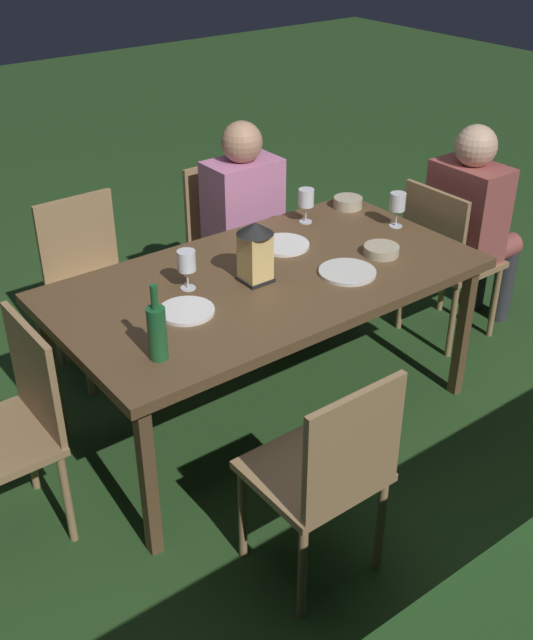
# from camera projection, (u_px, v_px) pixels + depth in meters

# --- Properties ---
(ground_plane) EXTENTS (16.00, 16.00, 0.00)m
(ground_plane) POSITION_uv_depth(u_px,v_px,m) (266.00, 413.00, 3.63)
(ground_plane) COLOR #26471E
(dining_table) EXTENTS (1.83, 0.97, 0.73)m
(dining_table) POSITION_uv_depth(u_px,v_px,m) (266.00, 286.00, 3.28)
(dining_table) COLOR brown
(dining_table) RESTS_ON ground
(chair_side_left_a) EXTENTS (0.42, 0.40, 0.87)m
(chair_side_left_a) POSITION_uv_depth(u_px,v_px,m) (229.00, 236.00, 4.20)
(chair_side_left_a) COLOR #9E7A51
(chair_side_left_a) RESTS_ON ground
(person_in_pink) EXTENTS (0.38, 0.47, 1.15)m
(person_in_pink) POSITION_uv_depth(u_px,v_px,m) (250.00, 222.00, 3.98)
(person_in_pink) COLOR #C675A3
(person_in_pink) RESTS_ON ground
(chair_head_far) EXTENTS (0.40, 0.42, 0.87)m
(chair_head_far) POSITION_uv_depth(u_px,v_px,m) (11.00, 425.00, 2.77)
(chair_head_far) COLOR #9E7A51
(chair_head_far) RESTS_ON ground
(chair_side_right_b) EXTENTS (0.42, 0.40, 0.87)m
(chair_side_right_b) POSITION_uv_depth(u_px,v_px,m) (327.00, 471.00, 2.56)
(chair_side_right_b) COLOR #9E7A51
(chair_side_right_b) RESTS_ON ground
(chair_side_left_b) EXTENTS (0.42, 0.40, 0.87)m
(chair_side_left_b) POSITION_uv_depth(u_px,v_px,m) (92.00, 278.00, 3.77)
(chair_side_left_b) COLOR #9E7A51
(chair_side_left_b) RESTS_ON ground
(chair_head_near) EXTENTS (0.40, 0.42, 0.87)m
(chair_head_near) POSITION_uv_depth(u_px,v_px,m) (445.00, 256.00, 3.98)
(chair_head_near) COLOR #9E7A51
(chair_head_near) RESTS_ON ground
(person_in_rust) EXTENTS (0.48, 0.38, 1.15)m
(person_in_rust) POSITION_uv_depth(u_px,v_px,m) (473.00, 220.00, 4.01)
(person_in_rust) COLOR #9E4C47
(person_in_rust) RESTS_ON ground
(lantern_centerpiece) EXTENTS (0.15, 0.15, 0.27)m
(lantern_centerpiece) POSITION_uv_depth(u_px,v_px,m) (255.00, 249.00, 3.14)
(lantern_centerpiece) COLOR black
(lantern_centerpiece) RESTS_ON dining_table
(green_bottle_on_table) EXTENTS (0.07, 0.07, 0.29)m
(green_bottle_on_table) POSITION_uv_depth(u_px,v_px,m) (157.00, 331.00, 2.65)
(green_bottle_on_table) COLOR #1E5B2D
(green_bottle_on_table) RESTS_ON dining_table
(wine_glass_a) EXTENTS (0.08, 0.08, 0.17)m
(wine_glass_a) POSITION_uv_depth(u_px,v_px,m) (187.00, 263.00, 3.10)
(wine_glass_a) COLOR silver
(wine_glass_a) RESTS_ON dining_table
(wine_glass_b) EXTENTS (0.08, 0.08, 0.17)m
(wine_glass_b) POSITION_uv_depth(u_px,v_px,m) (398.00, 203.00, 3.64)
(wine_glass_b) COLOR silver
(wine_glass_b) RESTS_ON dining_table
(wine_glass_c) EXTENTS (0.08, 0.08, 0.17)m
(wine_glass_c) POSITION_uv_depth(u_px,v_px,m) (306.00, 199.00, 3.69)
(wine_glass_c) COLOR silver
(wine_glass_c) RESTS_ON dining_table
(plate_a) EXTENTS (0.25, 0.25, 0.01)m
(plate_a) POSITION_uv_depth(u_px,v_px,m) (347.00, 272.00, 3.27)
(plate_a) COLOR silver
(plate_a) RESTS_ON dining_table
(plate_b) EXTENTS (0.24, 0.24, 0.01)m
(plate_b) POSITION_uv_depth(u_px,v_px,m) (283.00, 245.00, 3.50)
(plate_b) COLOR white
(plate_b) RESTS_ON dining_table
(plate_c) EXTENTS (0.22, 0.22, 0.01)m
(plate_c) POSITION_uv_depth(u_px,v_px,m) (186.00, 311.00, 2.98)
(plate_c) COLOR white
(plate_c) RESTS_ON dining_table
(bowl_olives) EXTENTS (0.16, 0.16, 0.04)m
(bowl_olives) POSITION_uv_depth(u_px,v_px,m) (381.00, 250.00, 3.42)
(bowl_olives) COLOR #BCAD8E
(bowl_olives) RESTS_ON dining_table
(bowl_bread) EXTENTS (0.15, 0.15, 0.05)m
(bowl_bread) POSITION_uv_depth(u_px,v_px,m) (348.00, 202.00, 3.89)
(bowl_bread) COLOR #BCAD8E
(bowl_bread) RESTS_ON dining_table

